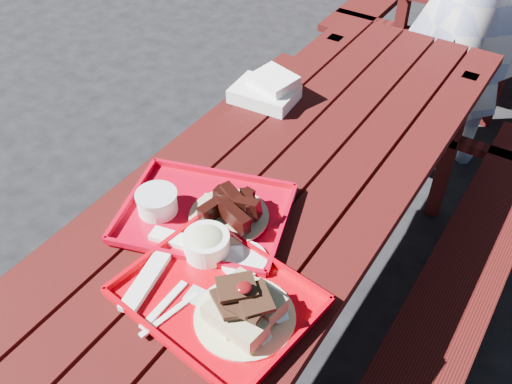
{
  "coord_description": "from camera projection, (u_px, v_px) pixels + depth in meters",
  "views": [
    {
      "loc": [
        0.66,
        -1.18,
        1.92
      ],
      "look_at": [
        0.0,
        -0.15,
        0.82
      ],
      "focal_mm": 40.0,
      "sensor_mm": 36.0,
      "label": 1
    }
  ],
  "objects": [
    {
      "name": "near_tray",
      "position": [
        223.0,
        286.0,
        1.43
      ],
      "size": [
        0.51,
        0.42,
        0.15
      ],
      "color": "#CA000D",
      "rests_on": "picnic_table_near"
    },
    {
      "name": "picnic_table_near",
      "position": [
        280.0,
        224.0,
        1.91
      ],
      "size": [
        1.41,
        2.4,
        0.75
      ],
      "color": "#440D0D",
      "rests_on": "ground"
    },
    {
      "name": "ground",
      "position": [
        276.0,
        323.0,
        2.28
      ],
      "size": [
        60.0,
        60.0,
        0.0
      ],
      "primitive_type": "plane",
      "color": "black",
      "rests_on": "ground"
    },
    {
      "name": "white_cloth",
      "position": [
        267.0,
        90.0,
        2.11
      ],
      "size": [
        0.24,
        0.21,
        0.09
      ],
      "color": "white",
      "rests_on": "picnic_table_near"
    },
    {
      "name": "far_tray",
      "position": [
        201.0,
        213.0,
        1.64
      ],
      "size": [
        0.56,
        0.49,
        0.08
      ],
      "color": "#BE011C",
      "rests_on": "picnic_table_near"
    }
  ]
}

